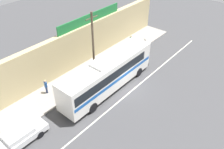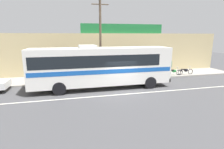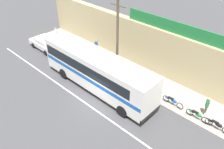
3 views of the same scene
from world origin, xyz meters
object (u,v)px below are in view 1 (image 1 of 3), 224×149
at_px(utility_pole, 93,47).
at_px(motorcycle_purple, 142,43).
at_px(motorcycle_blue, 136,47).
at_px(motorcycle_green, 125,53).
at_px(pedestrian_far_right, 131,40).
at_px(pedestrian_by_curb, 46,86).
at_px(parked_car, 20,136).
at_px(intercity_bus, 107,73).
at_px(motorcycle_black, 114,61).

bearing_deg(utility_pole, motorcycle_purple, 1.54).
bearing_deg(motorcycle_blue, motorcycle_purple, 1.62).
height_order(utility_pole, motorcycle_green, utility_pole).
height_order(pedestrian_far_right, pedestrian_by_curb, pedestrian_far_right).
xyz_separation_m(parked_car, motorcycle_blue, (18.70, 1.53, -0.17)).
height_order(motorcycle_blue, pedestrian_far_right, pedestrian_far_right).
relative_size(motorcycle_blue, pedestrian_far_right, 1.12).
bearing_deg(motorcycle_blue, motorcycle_green, 177.40).
height_order(intercity_bus, utility_pole, utility_pole).
distance_m(utility_pole, motorcycle_blue, 9.10).
distance_m(parked_car, motorcycle_purple, 20.34).
bearing_deg(utility_pole, parked_car, -172.81).
bearing_deg(pedestrian_far_right, intercity_bus, -158.81).
distance_m(intercity_bus, motorcycle_purple, 10.74).
xyz_separation_m(intercity_bus, motorcycle_blue, (8.74, 2.51, -1.50)).
height_order(motorcycle_green, pedestrian_far_right, pedestrian_far_right).
xyz_separation_m(intercity_bus, motorcycle_purple, (10.32, 2.55, -1.50)).
relative_size(motorcycle_black, motorcycle_green, 0.97).
xyz_separation_m(utility_pole, motorcycle_green, (6.07, 0.32, -3.64)).
bearing_deg(parked_car, motorcycle_black, 6.43).
bearing_deg(motorcycle_green, motorcycle_blue, -2.60).
xyz_separation_m(intercity_bus, pedestrian_far_right, (8.97, 3.48, -0.92)).
distance_m(motorcycle_black, motorcycle_green, 2.34).
xyz_separation_m(parked_car, motorcycle_green, (16.43, 1.63, -0.17)).
bearing_deg(motorcycle_purple, intercity_bus, -166.12).
xyz_separation_m(motorcycle_green, pedestrian_far_right, (2.49, 0.87, 0.58)).
bearing_deg(pedestrian_by_curb, motorcycle_green, -8.96).
bearing_deg(motorcycle_purple, utility_pole, -178.46).
bearing_deg(pedestrian_far_right, utility_pole, -172.07).
distance_m(motorcycle_black, motorcycle_purple, 6.19).
height_order(parked_car, motorcycle_black, parked_car).
relative_size(intercity_bus, pedestrian_by_curb, 7.44).
height_order(intercity_bus, pedestrian_by_curb, intercity_bus).
bearing_deg(motorcycle_purple, motorcycle_black, 179.87).
distance_m(intercity_bus, parked_car, 10.09).
bearing_deg(pedestrian_far_right, motorcycle_blue, -103.09).
xyz_separation_m(intercity_bus, parked_car, (-9.95, 0.98, -1.33)).
relative_size(motorcycle_black, pedestrian_far_right, 1.10).
bearing_deg(intercity_bus, motorcycle_green, 21.95).
height_order(intercity_bus, pedestrian_far_right, intercity_bus).
xyz_separation_m(intercity_bus, motorcycle_green, (6.48, 2.61, -1.50)).
bearing_deg(motorcycle_purple, pedestrian_by_curb, 173.09).
xyz_separation_m(motorcycle_black, pedestrian_far_right, (4.84, 0.91, 0.58)).
height_order(motorcycle_black, motorcycle_purple, same).
bearing_deg(utility_pole, pedestrian_far_right, 7.93).
height_order(parked_car, motorcycle_green, parked_car).
relative_size(motorcycle_blue, pedestrian_by_curb, 1.19).
distance_m(motorcycle_green, pedestrian_by_curb, 11.33).
height_order(parked_car, utility_pole, utility_pole).
height_order(motorcycle_blue, motorcycle_green, same).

